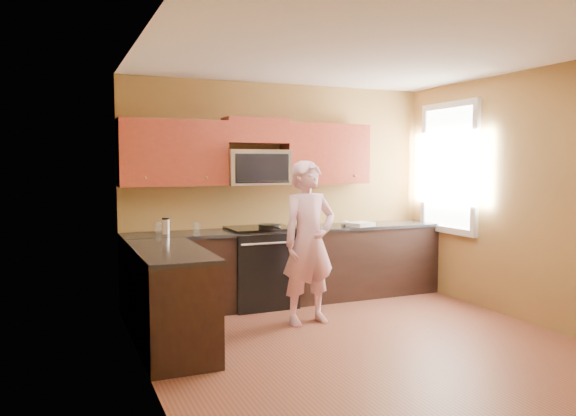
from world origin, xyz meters
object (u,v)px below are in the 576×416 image
stove (260,267)px  microwave (257,185)px  travel_mug (166,234)px  woman (309,243)px  frying_pan (269,229)px  butter_tub (307,227)px

stove → microwave: bearing=90.0°
stove → microwave: size_ratio=1.25×
travel_mug → woman: bearing=-34.0°
frying_pan → travel_mug: (-1.15, 0.23, -0.03)m
frying_pan → travel_mug: 1.17m
stove → microwave: microwave is taller
butter_tub → travel_mug: 1.73m
stove → frying_pan: (0.03, -0.21, 0.47)m
woman → stove: bearing=97.3°
woman → travel_mug: bearing=138.8°
frying_pan → microwave: bearing=90.5°
butter_tub → microwave: bearing=168.2°
woman → butter_tub: 0.96m
frying_pan → travel_mug: travel_mug is taller
microwave → travel_mug: (-1.11, -0.10, -0.53)m
frying_pan → butter_tub: bearing=14.0°
woman → butter_tub: woman is taller
microwave → butter_tub: 0.82m
frying_pan → woman: bearing=-79.0°
travel_mug → frying_pan: bearing=-11.4°
stove → microwave: (0.00, 0.12, 0.97)m
frying_pan → butter_tub: 0.62m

